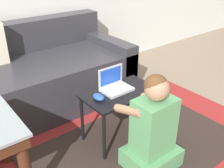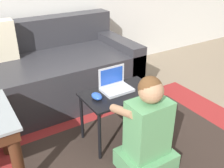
{
  "view_description": "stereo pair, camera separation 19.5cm",
  "coord_description": "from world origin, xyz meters",
  "px_view_note": "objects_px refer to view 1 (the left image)",
  "views": [
    {
      "loc": [
        -1.04,
        -1.11,
        1.36
      ],
      "look_at": [
        0.04,
        0.25,
        0.47
      ],
      "focal_mm": 42.0,
      "sensor_mm": 36.0,
      "label": 1
    },
    {
      "loc": [
        -0.88,
        -1.22,
        1.36
      ],
      "look_at": [
        0.04,
        0.25,
        0.47
      ],
      "focal_mm": 42.0,
      "sensor_mm": 36.0,
      "label": 2
    }
  ],
  "objects_px": {
    "laptop_desk": "(120,99)",
    "computer_mouse": "(99,97)",
    "laptop": "(115,86)",
    "person_seated": "(153,130)",
    "couch": "(42,76)"
  },
  "relations": [
    {
      "from": "laptop_desk",
      "to": "computer_mouse",
      "type": "relative_size",
      "value": 5.55
    },
    {
      "from": "laptop_desk",
      "to": "laptop",
      "type": "bearing_deg",
      "value": 97.17
    },
    {
      "from": "laptop_desk",
      "to": "person_seated",
      "type": "xyz_separation_m",
      "value": [
        -0.03,
        -0.38,
        -0.06
      ]
    },
    {
      "from": "laptop_desk",
      "to": "laptop",
      "type": "xyz_separation_m",
      "value": [
        -0.01,
        0.05,
        0.09
      ]
    },
    {
      "from": "laptop_desk",
      "to": "laptop",
      "type": "distance_m",
      "value": 0.1
    },
    {
      "from": "couch",
      "to": "person_seated",
      "type": "bearing_deg",
      "value": -81.26
    },
    {
      "from": "couch",
      "to": "laptop_desk",
      "type": "xyz_separation_m",
      "value": [
        0.23,
        -0.9,
        0.07
      ]
    },
    {
      "from": "laptop_desk",
      "to": "couch",
      "type": "bearing_deg",
      "value": 104.41
    },
    {
      "from": "laptop_desk",
      "to": "person_seated",
      "type": "distance_m",
      "value": 0.39
    },
    {
      "from": "laptop_desk",
      "to": "computer_mouse",
      "type": "height_order",
      "value": "computer_mouse"
    },
    {
      "from": "couch",
      "to": "laptop",
      "type": "bearing_deg",
      "value": -75.18
    },
    {
      "from": "laptop",
      "to": "computer_mouse",
      "type": "distance_m",
      "value": 0.19
    },
    {
      "from": "laptop",
      "to": "computer_mouse",
      "type": "xyz_separation_m",
      "value": [
        -0.18,
        -0.04,
        -0.01
      ]
    },
    {
      "from": "laptop_desk",
      "to": "computer_mouse",
      "type": "distance_m",
      "value": 0.21
    },
    {
      "from": "person_seated",
      "to": "laptop",
      "type": "bearing_deg",
      "value": 86.18
    }
  ]
}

